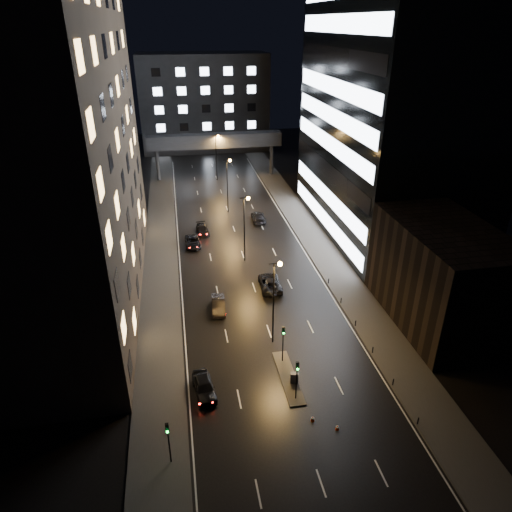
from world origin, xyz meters
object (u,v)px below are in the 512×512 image
(car_away_a, at_px, (204,387))
(car_toward_b, at_px, (258,217))
(car_away_c, at_px, (193,242))
(car_away_b, at_px, (218,305))
(utility_cabinet, at_px, (294,378))
(car_away_d, at_px, (203,230))
(car_toward_a, at_px, (270,283))

(car_away_a, bearing_deg, car_toward_b, 65.39)
(car_away_c, bearing_deg, car_away_b, -84.92)
(car_away_a, bearing_deg, utility_cabinet, -8.85)
(car_away_c, distance_m, car_away_d, 5.11)
(car_away_b, relative_size, car_away_d, 1.01)
(car_away_b, relative_size, car_away_c, 0.90)
(utility_cabinet, bearing_deg, car_toward_a, 96.47)
(car_away_d, height_order, car_toward_a, car_toward_a)
(car_toward_a, bearing_deg, car_toward_b, -94.32)
(car_toward_b, bearing_deg, utility_cabinet, 87.76)
(car_away_d, bearing_deg, car_away_c, -116.99)
(car_toward_b, bearing_deg, car_away_a, 75.90)
(car_away_c, height_order, utility_cabinet, car_away_c)
(car_away_c, height_order, car_away_d, car_away_c)
(car_away_a, relative_size, car_toward_b, 0.83)
(car_away_a, distance_m, car_away_d, 37.85)
(car_toward_b, bearing_deg, car_away_d, 22.04)
(car_away_a, xyz_separation_m, car_toward_b, (13.00, 41.22, 0.02))
(car_away_b, distance_m, car_toward_b, 29.03)
(car_toward_a, bearing_deg, utility_cabinet, 87.98)
(car_away_a, height_order, car_toward_a, car_toward_a)
(car_away_b, bearing_deg, car_toward_b, 72.86)
(car_away_a, xyz_separation_m, car_away_d, (2.73, 37.75, -0.12))
(car_away_d, bearing_deg, car_away_a, -98.80)
(car_away_a, xyz_separation_m, car_away_c, (0.79, 33.02, -0.08))
(car_away_b, distance_m, utility_cabinet, 15.50)
(car_toward_a, bearing_deg, car_away_a, 62.73)
(car_away_a, relative_size, car_away_d, 1.01)
(car_away_b, bearing_deg, car_toward_a, 32.25)
(car_away_d, xyz_separation_m, car_toward_a, (7.57, -19.63, 0.15))
(car_toward_a, height_order, car_toward_b, car_toward_a)
(car_toward_a, xyz_separation_m, car_toward_b, (2.70, 23.09, -0.00))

